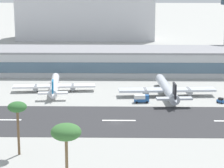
# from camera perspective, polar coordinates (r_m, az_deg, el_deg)

# --- Properties ---
(ground_plane) EXTENTS (1400.00, 1400.00, 0.00)m
(ground_plane) POSITION_cam_1_polar(r_m,az_deg,el_deg) (172.58, 0.46, -4.57)
(ground_plane) COLOR #9E9E99
(runway_strip) EXTENTS (800.00, 37.18, 0.08)m
(runway_strip) POSITION_cam_1_polar(r_m,az_deg,el_deg) (175.20, 0.47, -4.28)
(runway_strip) COLOR #2D2D30
(runway_strip) RESTS_ON ground_plane
(runway_centreline_dash_3) EXTENTS (12.00, 1.20, 0.01)m
(runway_centreline_dash_3) POSITION_cam_1_polar(r_m,az_deg,el_deg) (180.03, -12.42, -4.11)
(runway_centreline_dash_3) COLOR white
(runway_centreline_dash_3) RESTS_ON runway_strip
(runway_centreline_dash_4) EXTENTS (12.00, 1.20, 0.01)m
(runway_centreline_dash_4) POSITION_cam_1_polar(r_m,az_deg,el_deg) (175.18, 0.81, -4.27)
(runway_centreline_dash_4) COLOR white
(runway_centreline_dash_4) RESTS_ON runway_strip
(terminal_building) EXTENTS (212.82, 28.70, 12.89)m
(terminal_building) POSITION_cam_1_polar(r_m,az_deg,el_deg) (257.07, -0.12, 2.73)
(terminal_building) COLOR #B7BABC
(terminal_building) RESTS_ON ground_plane
(distant_hotel_block) EXTENTS (107.37, 38.76, 45.39)m
(distant_hotel_block) POSITION_cam_1_polar(r_m,az_deg,el_deg) (393.51, -3.03, 8.63)
(distant_hotel_block) COLOR #BCBCC1
(distant_hotel_block) RESTS_ON ground_plane
(airliner_blue_tail_gate_1) EXTENTS (36.75, 40.55, 8.47)m
(airliner_blue_tail_gate_1) POSITION_cam_1_polar(r_m,az_deg,el_deg) (217.99, -6.76, -0.21)
(airliner_blue_tail_gate_1) COLOR silver
(airliner_blue_tail_gate_1) RESTS_ON ground_plane
(airliner_black_tail_gate_2) EXTENTS (41.82, 46.49, 9.70)m
(airliner_black_tail_gate_2) POSITION_cam_1_polar(r_m,az_deg,el_deg) (209.24, 6.48, -0.65)
(airliner_black_tail_gate_2) COLOR silver
(airliner_black_tail_gate_2) RESTS_ON ground_plane
(service_baggage_tug_0) EXTENTS (3.32, 3.46, 2.20)m
(service_baggage_tug_0) POSITION_cam_1_polar(r_m,az_deg,el_deg) (203.03, 12.59, -1.90)
(service_baggage_tug_0) COLOR #23569E
(service_baggage_tug_0) RESTS_ON ground_plane
(service_box_truck_1) EXTENTS (6.17, 3.07, 3.25)m
(service_box_truck_1) POSITION_cam_1_polar(r_m,az_deg,el_deg) (198.97, 3.47, -1.68)
(service_box_truck_1) COLOR #23569E
(service_box_truck_1) RESTS_ON ground_plane
(palm_tree_2) EXTENTS (5.50, 5.50, 15.88)m
(palm_tree_2) POSITION_cam_1_polar(r_m,az_deg,el_deg) (141.93, -11.00, -2.86)
(palm_tree_2) COLOR brown
(palm_tree_2) RESTS_ON ground_plane
(palm_tree_3) EXTENTS (7.33, 7.33, 16.86)m
(palm_tree_3) POSITION_cam_1_polar(r_m,az_deg,el_deg) (116.83, -5.39, -5.73)
(palm_tree_3) COLOR brown
(palm_tree_3) RESTS_ON ground_plane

